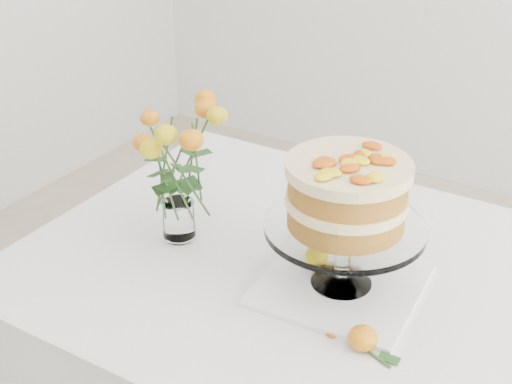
% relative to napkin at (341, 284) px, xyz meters
% --- Properties ---
extents(table, '(1.43, 0.93, 0.76)m').
position_rel_napkin_xyz_m(table, '(0.03, 0.03, -0.09)').
color(table, tan).
rests_on(table, ground).
extents(napkin, '(0.32, 0.32, 0.01)m').
position_rel_napkin_xyz_m(napkin, '(0.00, 0.00, 0.00)').
color(napkin, white).
rests_on(napkin, table).
extents(cake_stand, '(0.31, 0.31, 0.28)m').
position_rel_napkin_xyz_m(cake_stand, '(-0.00, -0.00, 0.19)').
color(cake_stand, white).
rests_on(cake_stand, napkin).
extents(rose_vase, '(0.31, 0.31, 0.36)m').
position_rel_napkin_xyz_m(rose_vase, '(-0.38, -0.02, 0.21)').
color(rose_vase, white).
rests_on(rose_vase, table).
extents(loose_rose_near, '(0.09, 0.05, 0.04)m').
position_rel_napkin_xyz_m(loose_rose_near, '(-0.07, 0.03, 0.02)').
color(loose_rose_near, yellow).
rests_on(loose_rose_near, table).
extents(loose_rose_far, '(0.09, 0.05, 0.04)m').
position_rel_napkin_xyz_m(loose_rose_far, '(0.11, -0.15, 0.02)').
color(loose_rose_far, '#CD680A').
rests_on(loose_rose_far, table).
extents(stray_petal_a, '(0.03, 0.02, 0.00)m').
position_rel_napkin_xyz_m(stray_petal_a, '(-0.09, -0.07, -0.00)').
color(stray_petal_a, yellow).
rests_on(stray_petal_a, table).
extents(stray_petal_b, '(0.03, 0.02, 0.00)m').
position_rel_napkin_xyz_m(stray_petal_b, '(0.01, -0.11, -0.00)').
color(stray_petal_b, yellow).
rests_on(stray_petal_b, table).
extents(stray_petal_c, '(0.03, 0.02, 0.00)m').
position_rel_napkin_xyz_m(stray_petal_c, '(0.05, -0.15, -0.00)').
color(stray_petal_c, yellow).
rests_on(stray_petal_c, table).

